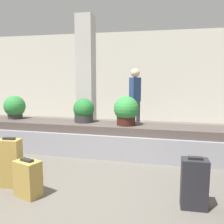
{
  "coord_description": "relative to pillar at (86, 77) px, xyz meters",
  "views": [
    {
      "loc": [
        1.19,
        -3.2,
        1.65
      ],
      "look_at": [
        0.0,
        1.76,
        0.9
      ],
      "focal_mm": 40.0,
      "sensor_mm": 36.0,
      "label": 1
    }
  ],
  "objects": [
    {
      "name": "potted_plant_2",
      "position": [
        -1.33,
        -1.27,
        -0.69
      ],
      "size": [
        0.49,
        0.49,
        0.53
      ],
      "color": "#2D2D2D",
      "rests_on": "carousel"
    },
    {
      "name": "suitcase_0",
      "position": [
        -0.05,
        -3.26,
        -1.24
      ],
      "size": [
        0.33,
        0.22,
        0.75
      ],
      "rotation": [
        0.0,
        0.0,
        0.1
      ],
      "color": "#A3843D",
      "rests_on": "ground_plane"
    },
    {
      "name": "suitcase_2",
      "position": [
        0.36,
        -3.48,
        -1.35
      ],
      "size": [
        0.4,
        0.33,
        0.53
      ],
      "rotation": [
        0.0,
        0.0,
        -0.33
      ],
      "color": "#A3843D",
      "rests_on": "ground_plane"
    },
    {
      "name": "pillar",
      "position": [
        0.0,
        0.0,
        0.0
      ],
      "size": [
        0.43,
        0.43,
        3.2
      ],
      "color": "beige",
      "rests_on": "ground_plane"
    },
    {
      "name": "carousel",
      "position": [
        1.05,
        -1.39,
        -1.29
      ],
      "size": [
        8.39,
        0.87,
        0.65
      ],
      "color": "gray",
      "rests_on": "ground_plane"
    },
    {
      "name": "back_wall",
      "position": [
        1.05,
        2.78,
        0.0
      ],
      "size": [
        18.0,
        0.06,
        3.2
      ],
      "color": "beige",
      "rests_on": "ground_plane"
    },
    {
      "name": "potted_plant_1",
      "position": [
        0.4,
        -1.32,
        -0.71
      ],
      "size": [
        0.45,
        0.45,
        0.51
      ],
      "color": "#2D2D2D",
      "rests_on": "carousel"
    },
    {
      "name": "ground_plane",
      "position": [
        1.05,
        -3.15,
        -1.6
      ],
      "size": [
        18.0,
        18.0,
        0.0
      ],
      "primitive_type": "plane",
      "color": "#59544C"
    },
    {
      "name": "potted_plant_0",
      "position": [
        1.35,
        -1.44,
        -0.66
      ],
      "size": [
        0.5,
        0.5,
        0.59
      ],
      "color": "#381914",
      "rests_on": "carousel"
    },
    {
      "name": "suitcase_1",
      "position": [
        2.55,
        -3.27,
        -1.28
      ],
      "size": [
        0.33,
        0.22,
        0.66
      ],
      "rotation": [
        0.0,
        0.0,
        0.04
      ],
      "color": "#232328",
      "rests_on": "ground_plane"
    },
    {
      "name": "traveler_0",
      "position": [
        1.19,
        0.89,
        -0.47
      ],
      "size": [
        0.33,
        0.37,
        1.85
      ],
      "rotation": [
        0.0,
        0.0,
        0.96
      ],
      "color": "#282833",
      "rests_on": "ground_plane"
    }
  ]
}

